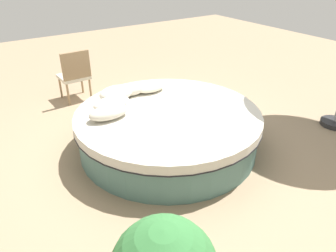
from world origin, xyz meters
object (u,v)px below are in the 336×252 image
at_px(throw_pillow_4, 109,112).
at_px(patio_chair, 75,73).
at_px(round_bed, 168,129).
at_px(throw_pillow_1, 132,89).
at_px(throw_pillow_2, 116,93).
at_px(throw_pillow_0, 150,87).
at_px(throw_pillow_3, 112,103).

relative_size(throw_pillow_4, patio_chair, 0.57).
bearing_deg(round_bed, throw_pillow_1, 98.19).
bearing_deg(patio_chair, throw_pillow_2, -88.61).
height_order(round_bed, throw_pillow_0, throw_pillow_0).
height_order(throw_pillow_1, patio_chair, patio_chair).
bearing_deg(throw_pillow_2, throw_pillow_0, 1.38).
bearing_deg(round_bed, throw_pillow_2, 118.92).
relative_size(round_bed, throw_pillow_2, 5.07).
bearing_deg(throw_pillow_4, round_bed, -19.63).
relative_size(round_bed, throw_pillow_3, 4.83).
bearing_deg(throw_pillow_0, throw_pillow_4, -151.86).
bearing_deg(throw_pillow_3, round_bed, -40.36).
distance_m(throw_pillow_0, throw_pillow_2, 0.60).
bearing_deg(throw_pillow_2, throw_pillow_3, -127.63).
distance_m(throw_pillow_1, patio_chair, 1.60).
height_order(throw_pillow_2, throw_pillow_4, throw_pillow_2).
xyz_separation_m(throw_pillow_1, throw_pillow_3, (-0.49, -0.30, -0.00)).
bearing_deg(round_bed, patio_chair, 101.87).
distance_m(throw_pillow_2, patio_chair, 1.61).
bearing_deg(patio_chair, throw_pillow_1, -77.49).
distance_m(throw_pillow_1, throw_pillow_3, 0.58).
xyz_separation_m(throw_pillow_3, throw_pillow_4, (-0.16, -0.25, 0.00)).
bearing_deg(throw_pillow_3, patio_chair, 86.46).
distance_m(throw_pillow_2, throw_pillow_3, 0.31).
bearing_deg(throw_pillow_2, patio_chair, 92.68).
height_order(throw_pillow_0, throw_pillow_1, throw_pillow_1).
xyz_separation_m(round_bed, patio_chair, (-0.50, 2.37, 0.27)).
height_order(round_bed, patio_chair, patio_chair).
bearing_deg(throw_pillow_0, throw_pillow_3, -161.70).
distance_m(round_bed, throw_pillow_2, 0.96).
height_order(throw_pillow_2, patio_chair, patio_chair).
bearing_deg(round_bed, throw_pillow_4, 160.37).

